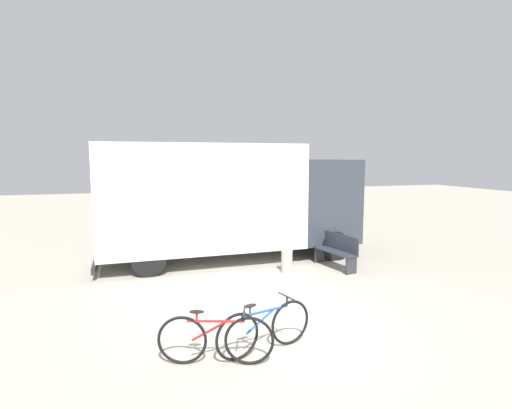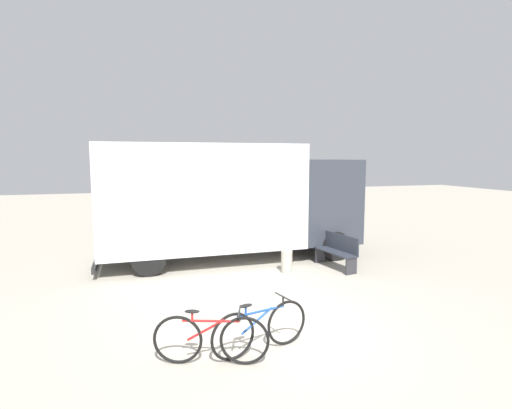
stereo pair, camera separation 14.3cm
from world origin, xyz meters
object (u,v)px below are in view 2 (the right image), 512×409
(delivery_truck, at_px, (228,197))
(bollard_near_bench, at_px, (287,258))
(bicycle_near, at_px, (211,339))
(utility_box, at_px, (339,241))
(bicycle_middle, at_px, (261,328))
(park_bench, at_px, (337,250))

(delivery_truck, distance_m, bollard_near_bench, 2.64)
(delivery_truck, bearing_deg, bicycle_near, -105.47)
(utility_box, bearing_deg, delivery_truck, 176.57)
(utility_box, bearing_deg, bicycle_middle, -128.01)
(bicycle_near, xyz_separation_m, utility_box, (5.18, 5.74, -0.02))
(delivery_truck, height_order, bicycle_middle, delivery_truck)
(park_bench, height_order, bicycle_near, park_bench)
(bicycle_near, height_order, bicycle_middle, same)
(bicycle_middle, distance_m, bollard_near_bench, 4.40)
(delivery_truck, xyz_separation_m, bicycle_middle, (-0.79, -5.81, -1.45))
(bicycle_near, height_order, bollard_near_bench, bicycle_near)
(bicycle_middle, distance_m, utility_box, 7.11)
(park_bench, xyz_separation_m, bicycle_middle, (-3.43, -3.96, -0.10))
(bollard_near_bench, height_order, utility_box, utility_box)
(bicycle_near, distance_m, bicycle_middle, 0.82)
(delivery_truck, xyz_separation_m, bollard_near_bench, (1.16, -1.87, -1.46))
(bicycle_middle, bearing_deg, utility_box, 37.51)
(park_bench, relative_size, utility_box, 2.03)
(bicycle_middle, bearing_deg, delivery_truck, 67.80)
(bicycle_near, xyz_separation_m, bicycle_middle, (0.81, 0.14, 0.00))
(delivery_truck, relative_size, utility_box, 10.36)
(park_bench, bearing_deg, utility_box, -40.33)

